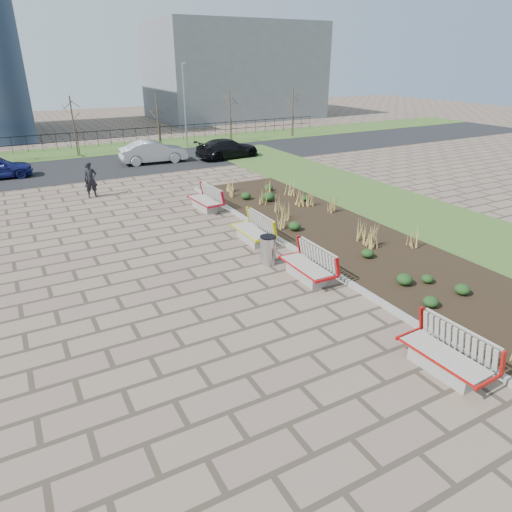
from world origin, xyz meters
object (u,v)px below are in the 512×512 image
car_silver (153,152)px  lamp_east (185,106)px  bench_c (251,229)px  car_black (228,148)px  bench_a (445,353)px  bench_b (306,264)px  bench_d (204,199)px  pedestrian (91,180)px  litter_bin (268,250)px

car_silver → lamp_east: bearing=-38.1°
lamp_east → bench_c: bearing=-104.1°
car_black → lamp_east: (-0.93, 5.38, 2.37)m
bench_a → bench_b: size_ratio=1.00×
bench_d → car_black: car_black is taller
bench_c → lamp_east: (5.00, 19.91, 2.54)m
bench_c → lamp_east: 20.69m
bench_b → bench_c: (0.00, 3.60, 0.00)m
bench_c → lamp_east: size_ratio=0.35×
bench_c → pedestrian: bearing=114.8°
bench_b → lamp_east: 24.17m
bench_c → bench_d: size_ratio=1.00×
bench_b → bench_c: same height
bench_b → litter_bin: 1.64m
bench_c → car_silver: (1.01, 15.45, 0.23)m
bench_c → lamp_east: bearing=76.5°
bench_a → car_black: 24.17m
car_silver → bench_d: bearing=178.5°
litter_bin → bench_b: bearing=-73.5°
bench_a → bench_c: 8.89m
litter_bin → lamp_east: 22.76m
bench_d → pedestrian: (-4.10, 4.56, 0.38)m
pedestrian → car_black: (10.04, 5.44, -0.21)m
bench_d → lamp_east: bearing=67.9°
litter_bin → pedestrian: size_ratio=0.55×
bench_a → car_silver: bearing=85.3°
car_silver → bench_b: bearing=-179.2°
car_black → lamp_east: lamp_east is taller
bench_c → car_black: bearing=68.4°
car_black → bench_a: bearing=160.3°
bench_c → litter_bin: (-0.46, -2.03, -0.02)m
bench_a → litter_bin: 6.88m
bench_c → litter_bin: 2.08m
bench_a → litter_bin: bench_a is taller
bench_c → bench_d: (0.00, 4.54, 0.00)m
pedestrian → lamp_east: lamp_east is taller
lamp_east → litter_bin: bearing=-104.0°
bench_b → car_black: (5.93, 18.13, 0.17)m
bench_a → car_silver: 24.37m
car_black → lamp_east: size_ratio=0.75×
bench_d → pedestrian: 6.15m
bench_c → car_silver: size_ratio=0.49×
bench_a → lamp_east: bearing=77.8°
bench_a → car_black: size_ratio=0.47×
bench_b → car_black: 19.08m
litter_bin → car_black: (6.40, 16.56, 0.19)m
pedestrian → car_silver: 8.15m
car_black → lamp_east: 5.95m
litter_bin → car_black: size_ratio=0.22×
bench_a → bench_b: (0.00, 5.30, 0.00)m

